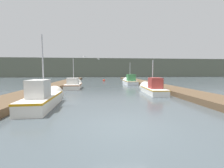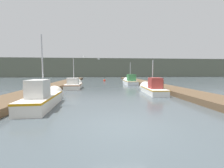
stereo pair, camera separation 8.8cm
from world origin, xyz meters
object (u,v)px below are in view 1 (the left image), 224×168
at_px(fishing_boat_0, 45,98).
at_px(fishing_boat_2, 74,85).
at_px(mooring_piling_2, 153,85).
at_px(mooring_piling_0, 162,86).
at_px(mooring_piling_1, 70,81).
at_px(channel_buoy, 104,80).
at_px(seagull_lead, 83,57).
at_px(fishing_boat_3, 130,81).
at_px(fishing_boat_1, 152,88).
at_px(seagull_1, 99,59).

relative_size(fishing_boat_0, fishing_boat_2, 1.08).
bearing_deg(mooring_piling_2, mooring_piling_0, -89.36).
distance_m(fishing_boat_2, mooring_piling_1, 5.23).
bearing_deg(fishing_boat_0, channel_buoy, 76.80).
height_order(mooring_piling_0, mooring_piling_2, mooring_piling_0).
bearing_deg(mooring_piling_0, seagull_lead, 163.73).
bearing_deg(fishing_boat_3, channel_buoy, 112.02).
bearing_deg(fishing_boat_1, fishing_boat_3, 94.46).
bearing_deg(channel_buoy, mooring_piling_0, -74.23).
bearing_deg(channel_buoy, fishing_boat_3, -66.60).
bearing_deg(fishing_boat_0, fishing_boat_1, 27.50).
bearing_deg(mooring_piling_1, fishing_boat_3, -3.85).
bearing_deg(seagull_1, mooring_piling_1, 13.07).
bearing_deg(seagull_1, fishing_boat_3, -78.05).
distance_m(mooring_piling_0, mooring_piling_2, 2.56).
distance_m(fishing_boat_0, mooring_piling_1, 14.87).
xyz_separation_m(fishing_boat_0, mooring_piling_0, (9.57, 4.94, 0.14)).
relative_size(fishing_boat_2, fishing_boat_3, 1.07).
distance_m(fishing_boat_2, mooring_piling_0, 10.52).
relative_size(fishing_boat_2, seagull_1, 8.92).
bearing_deg(seagull_lead, mooring_piling_1, 85.82).
distance_m(fishing_boat_1, fishing_boat_3, 9.41).
xyz_separation_m(mooring_piling_1, seagull_lead, (2.79, -7.58, 3.15)).
height_order(fishing_boat_0, mooring_piling_1, fishing_boat_0).
xyz_separation_m(fishing_boat_1, fishing_boat_3, (-0.20, 9.40, 0.07)).
height_order(mooring_piling_2, seagull_1, seagull_1).
bearing_deg(fishing_boat_1, mooring_piling_2, 71.37).
distance_m(mooring_piling_1, seagull_lead, 8.67).
bearing_deg(fishing_boat_3, fishing_boat_1, -90.19).
relative_size(fishing_boat_1, seagull_lead, 9.48).
bearing_deg(fishing_boat_3, seagull_1, -140.40).
xyz_separation_m(fishing_boat_0, fishing_boat_1, (8.46, 4.79, -0.07)).
bearing_deg(fishing_boat_0, fishing_boat_3, 57.78).
relative_size(fishing_boat_0, mooring_piling_2, 4.84).
relative_size(fishing_boat_3, seagull_lead, 8.18).
xyz_separation_m(mooring_piling_1, channel_buoy, (5.63, 8.03, -0.40)).
height_order(fishing_boat_1, mooring_piling_2, fishing_boat_1).
distance_m(fishing_boat_3, seagull_lead, 10.09).
xyz_separation_m(fishing_boat_3, channel_buoy, (-3.75, 8.66, -0.37)).
bearing_deg(mooring_piling_2, seagull_1, 158.82).
height_order(fishing_boat_0, fishing_boat_2, fishing_boat_0).
height_order(fishing_boat_1, channel_buoy, fishing_boat_1).
xyz_separation_m(fishing_boat_0, mooring_piling_2, (9.55, 7.50, 0.03)).
bearing_deg(mooring_piling_1, mooring_piling_2, -34.49).
bearing_deg(fishing_boat_3, mooring_piling_0, -83.31).
relative_size(mooring_piling_1, seagull_lead, 1.94).
distance_m(channel_buoy, seagull_lead, 16.26).
bearing_deg(fishing_boat_3, fishing_boat_0, -121.58).
distance_m(fishing_boat_0, seagull_lead, 8.09).
relative_size(fishing_boat_3, channel_buoy, 4.52).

